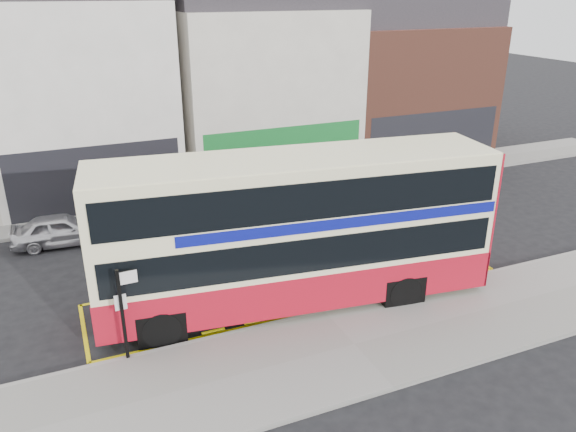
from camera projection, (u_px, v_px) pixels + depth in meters
name	position (u px, v px, depth m)	size (l,w,h in m)	color
ground	(319.00, 309.00, 17.91)	(120.00, 120.00, 0.00)	black
pavement	(354.00, 346.00, 15.92)	(40.00, 4.00, 0.15)	gray
kerb	(324.00, 313.00, 17.56)	(40.00, 0.15, 0.15)	gray
far_pavement	(219.00, 197.00, 27.24)	(50.00, 3.00, 0.15)	gray
road_markings	(298.00, 286.00, 19.27)	(14.00, 3.40, 0.01)	yellow
terrace_left	(78.00, 82.00, 26.64)	(8.00, 8.01, 11.80)	silver
terrace_green_shop	(256.00, 77.00, 30.01)	(9.00, 8.01, 11.30)	silver
terrace_right	(398.00, 76.00, 33.47)	(9.00, 8.01, 10.30)	brown
double_decker_bus	(297.00, 229.00, 17.36)	(12.53, 4.33, 4.91)	#FFF7C2
bus_stop_post	(124.00, 305.00, 14.74)	(0.67, 0.12, 2.68)	black
car_silver	(61.00, 230.00, 22.17)	(1.50, 3.73, 1.27)	silver
car_grey	(146.00, 209.00, 24.08)	(1.49, 4.26, 1.40)	#46494E
car_white	(430.00, 165.00, 29.98)	(1.96, 4.83, 1.40)	white
street_tree_right	(331.00, 107.00, 29.52)	(2.49, 2.49, 5.37)	black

